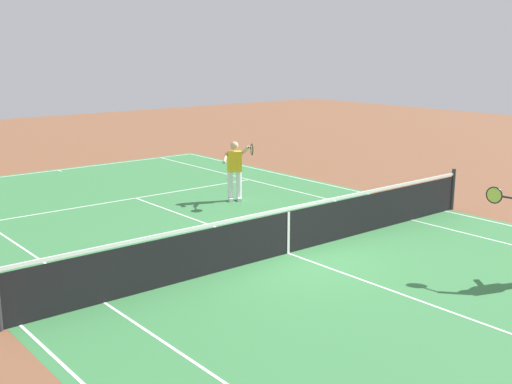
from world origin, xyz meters
name	(u,v)px	position (x,y,z in m)	size (l,w,h in m)	color
ground_plane	(288,253)	(0.00, 0.00, 0.00)	(60.00, 60.00, 0.00)	brown
court_slab	(288,253)	(0.00, 0.00, 0.00)	(24.20, 11.40, 0.00)	#387A42
court_line_markings	(288,253)	(0.00, 0.00, 0.00)	(23.85, 11.05, 0.01)	white
tennis_net	(288,230)	(0.00, 0.00, 0.49)	(0.10, 11.70, 1.08)	#2D2D33
tennis_player_near	(235,168)	(4.39, -2.00, 0.93)	(1.19, 0.75, 1.70)	white
tennis_ball	(68,263)	(2.20, 3.79, 0.03)	(0.07, 0.07, 0.07)	#CCE01E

